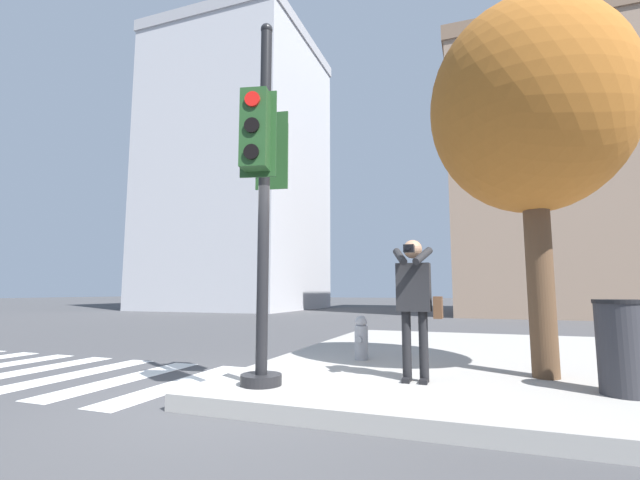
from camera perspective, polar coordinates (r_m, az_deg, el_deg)
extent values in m
plane|color=#424244|center=(5.16, -11.65, -20.62)|extent=(160.00, 160.00, 0.00)
cube|color=#9E9B96|center=(7.93, 27.20, -14.47)|extent=(8.00, 8.00, 0.18)
cube|color=silver|center=(6.35, -18.12, -17.76)|extent=(0.46, 2.79, 0.01)
cube|color=silver|center=(6.96, -24.54, -16.50)|extent=(0.46, 2.79, 0.01)
cube|color=silver|center=(7.64, -29.81, -15.30)|extent=(0.46, 2.79, 0.01)
cube|color=silver|center=(8.37, -34.14, -14.21)|extent=(0.46, 2.79, 0.01)
cylinder|color=black|center=(5.17, -7.86, -17.96)|extent=(0.47, 0.47, 0.12)
cylinder|color=black|center=(5.21, -7.47, 5.96)|extent=(0.14, 0.14, 4.18)
sphere|color=black|center=(6.04, -7.12, 26.07)|extent=(0.15, 0.15, 0.15)
cylinder|color=black|center=(5.55, -6.76, 12.11)|extent=(0.09, 0.24, 0.05)
cube|color=#234C23|center=(5.77, -6.04, 11.37)|extent=(0.33, 0.29, 0.90)
cube|color=#234C23|center=(5.65, -6.43, 11.78)|extent=(0.42, 0.09, 1.02)
cylinder|color=red|center=(5.99, -5.63, 13.71)|extent=(0.17, 0.06, 0.17)
cylinder|color=black|center=(5.89, -5.66, 10.97)|extent=(0.17, 0.06, 0.17)
cylinder|color=black|center=(5.81, -5.70, 8.15)|extent=(0.17, 0.06, 0.17)
cylinder|color=black|center=(5.22, -7.89, 13.41)|extent=(0.10, 0.24, 0.05)
cube|color=#234C23|center=(5.01, -8.63, 14.32)|extent=(0.34, 0.30, 0.90)
cube|color=#234C23|center=(5.12, -8.21, 13.80)|extent=(0.42, 0.11, 1.02)
cylinder|color=red|center=(5.00, -9.01, 18.07)|extent=(0.17, 0.07, 0.17)
cylinder|color=black|center=(4.88, -9.08, 14.88)|extent=(0.17, 0.07, 0.17)
cylinder|color=black|center=(4.78, -9.15, 11.54)|extent=(0.17, 0.07, 0.17)
cube|color=black|center=(5.41, 11.49, -17.77)|extent=(0.09, 0.24, 0.05)
cube|color=black|center=(5.39, 13.70, -17.77)|extent=(0.09, 0.24, 0.05)
cylinder|color=black|center=(5.41, 11.49, -13.64)|extent=(0.11, 0.11, 0.82)
cylinder|color=black|center=(5.39, 13.65, -13.62)|extent=(0.11, 0.11, 0.82)
cube|color=#232326|center=(5.36, 12.37, -6.17)|extent=(0.40, 0.22, 0.58)
sphere|color=tan|center=(5.38, 12.24, -1.21)|extent=(0.23, 0.23, 0.23)
cube|color=black|center=(5.08, 11.78, -1.11)|extent=(0.12, 0.10, 0.09)
cylinder|color=black|center=(5.01, 11.66, -1.04)|extent=(0.06, 0.08, 0.06)
cylinder|color=#232326|center=(5.26, 10.61, -2.18)|extent=(0.23, 0.35, 0.23)
cylinder|color=#232326|center=(5.22, 13.53, -2.07)|extent=(0.23, 0.35, 0.23)
cube|color=brown|center=(5.35, 15.47, -8.66)|extent=(0.10, 0.20, 0.26)
cylinder|color=brown|center=(6.13, 27.26, -3.87)|extent=(0.32, 0.32, 2.60)
ellipsoid|color=#A86023|center=(6.59, 26.18, 15.61)|extent=(2.58, 2.58, 2.84)
cylinder|color=#99999E|center=(6.93, 5.54, -13.46)|extent=(0.21, 0.21, 0.52)
sphere|color=#99999E|center=(6.90, 5.51, -10.79)|extent=(0.19, 0.19, 0.19)
cylinder|color=#99999E|center=(6.80, 5.24, -13.11)|extent=(0.09, 0.06, 0.09)
cylinder|color=#2D2D33|center=(5.55, 35.29, -11.77)|extent=(0.46, 0.46, 0.94)
cylinder|color=black|center=(5.52, 34.94, -6.73)|extent=(0.48, 0.48, 0.04)
cube|color=#BCBCC1|center=(32.36, -10.71, 8.12)|extent=(10.58, 10.56, 19.09)
cube|color=#A3A3A8|center=(36.21, -10.33, 23.51)|extent=(10.78, 10.76, 0.80)
cube|color=gray|center=(28.00, 30.78, 5.80)|extent=(12.89, 11.52, 13.82)
cube|color=#7A604C|center=(30.34, 29.88, 19.41)|extent=(13.09, 11.72, 0.80)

